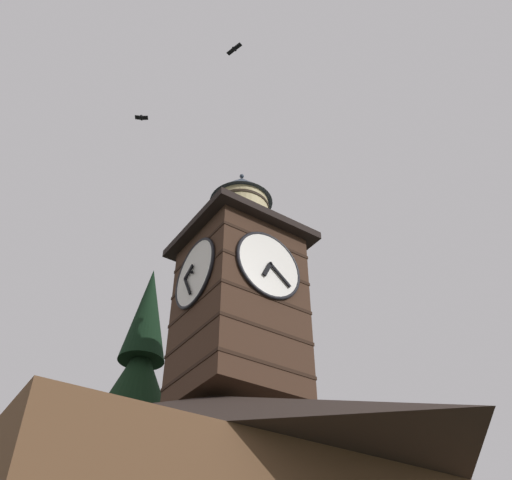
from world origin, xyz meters
TOP-DOWN VIEW (x-y plane):
  - clock_tower at (-0.25, -0.44)m, footprint 3.72×3.72m
  - pine_tree_behind at (0.34, -6.07)m, footprint 5.31×5.31m
  - moon at (-11.49, -26.76)m, footprint 1.79×1.79m
  - flying_bird_high at (1.45, 1.55)m, footprint 0.32×0.67m
  - flying_bird_low at (3.52, -1.21)m, footprint 0.48×0.38m

SIDE VIEW (x-z plane):
  - pine_tree_behind at x=0.34m, z-range -1.00..13.09m
  - clock_tower at x=-0.25m, z-range 5.95..14.59m
  - moon at x=-11.49m, z-range 13.31..15.10m
  - flying_bird_low at x=3.52m, z-range 16.55..16.68m
  - flying_bird_high at x=1.45m, z-range 19.09..19.21m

